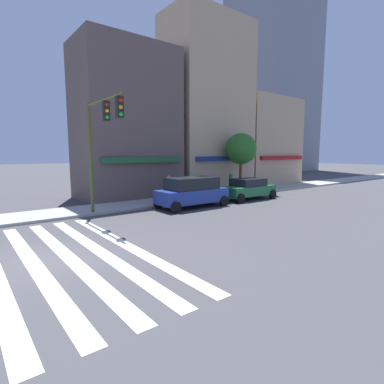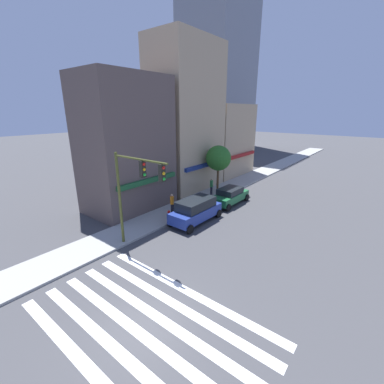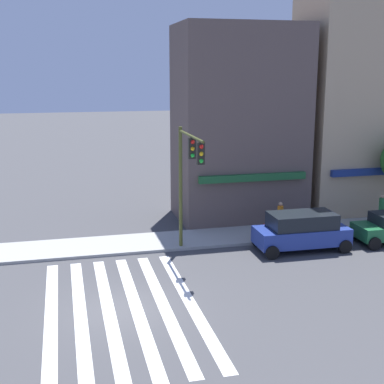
% 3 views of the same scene
% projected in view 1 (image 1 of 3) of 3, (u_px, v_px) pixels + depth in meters
% --- Properties ---
extents(ground_plane, '(200.00, 200.00, 0.00)m').
position_uv_depth(ground_plane, '(51.00, 260.00, 9.81)').
color(ground_plane, '#424244').
extents(sidewalk_left, '(120.00, 3.00, 0.15)m').
position_uv_depth(sidewalk_left, '(15.00, 219.00, 15.64)').
color(sidewalk_left, '#9E9E99').
rests_on(sidewalk_left, ground_plane).
extents(crosswalk_stripes, '(5.77, 10.80, 0.01)m').
position_uv_depth(crosswalk_stripes, '(51.00, 260.00, 9.81)').
color(crosswalk_stripes, silver).
rests_on(crosswalk_stripes, ground_plane).
extents(storefront_row, '(24.39, 5.30, 15.68)m').
position_uv_depth(storefront_row, '(205.00, 122.00, 28.08)').
color(storefront_row, brown).
rests_on(storefront_row, ground_plane).
extents(tower_distant, '(15.42, 12.73, 50.33)m').
position_uv_depth(tower_distant, '(274.00, 42.00, 58.51)').
color(tower_distant, gray).
rests_on(tower_distant, ground_plane).
extents(traffic_signal, '(0.32, 4.44, 6.24)m').
position_uv_depth(traffic_signal, '(101.00, 133.00, 15.26)').
color(traffic_signal, '#474C1E').
rests_on(traffic_signal, ground_plane).
extents(suv_blue, '(4.72, 2.12, 1.94)m').
position_uv_depth(suv_blue, '(192.00, 192.00, 19.22)').
color(suv_blue, navy).
rests_on(suv_blue, ground_plane).
extents(sedan_green, '(4.41, 2.02, 1.59)m').
position_uv_depth(sedan_green, '(248.00, 188.00, 22.57)').
color(sedan_green, '#1E6638').
rests_on(sedan_green, ground_plane).
extents(pedestrian_orange_vest, '(0.32, 0.32, 1.77)m').
position_uv_depth(pedestrian_orange_vest, '(169.00, 188.00, 21.06)').
color(pedestrian_orange_vest, '#23232D').
rests_on(pedestrian_orange_vest, sidewalk_left).
extents(pedestrian_green_top, '(0.32, 0.32, 1.77)m').
position_uv_depth(pedestrian_green_top, '(230.00, 182.00, 25.25)').
color(pedestrian_green_top, '#23232D').
rests_on(pedestrian_green_top, sidewalk_left).
extents(fire_hydrant, '(0.24, 0.24, 0.84)m').
position_uv_depth(fire_hydrant, '(160.00, 197.00, 19.78)').
color(fire_hydrant, red).
rests_on(fire_hydrant, sidewalk_left).
extents(street_tree, '(2.66, 2.66, 5.04)m').
position_uv_depth(street_tree, '(241.00, 149.00, 25.69)').
color(street_tree, brown).
rests_on(street_tree, sidewalk_left).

